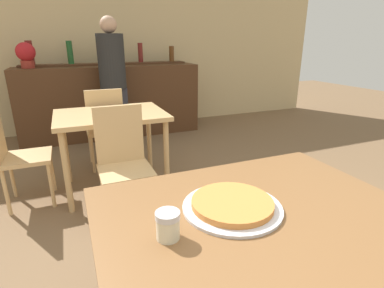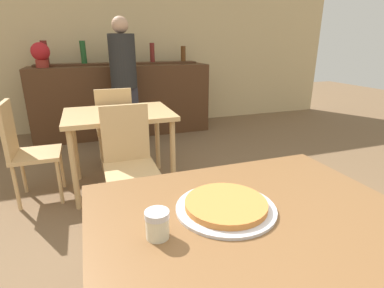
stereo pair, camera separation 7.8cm
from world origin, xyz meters
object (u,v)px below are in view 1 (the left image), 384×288
object	(u,v)px
cheese_shaker	(168,225)
person_standing	(113,80)
chair_far_side_back	(105,124)
chair_far_side_front	(123,157)
potted_plant	(26,54)
chair_far_side_left	(14,149)
pizza_tray	(232,205)

from	to	relation	value
cheese_shaker	person_standing	distance (m)	3.28
chair_far_side_back	person_standing	bearing A→B (deg)	-107.24
chair_far_side_front	chair_far_side_back	world-z (taller)	same
chair_far_side_front	potted_plant	distance (m)	2.57
chair_far_side_left	chair_far_side_front	bearing A→B (deg)	-123.17
chair_far_side_back	pizza_tray	distance (m)	2.48
cheese_shaker	potted_plant	bearing A→B (deg)	100.27
chair_far_side_front	chair_far_side_back	xyz separation A→B (m)	(0.00, 1.08, 0.00)
chair_far_side_left	pizza_tray	bearing A→B (deg)	-152.07
chair_far_side_left	cheese_shaker	size ratio (longest dim) A/B	9.57
cheese_shaker	potted_plant	world-z (taller)	potted_plant
chair_far_side_front	cheese_shaker	size ratio (longest dim) A/B	9.57
chair_far_side_front	pizza_tray	size ratio (longest dim) A/B	2.39
chair_far_side_back	cheese_shaker	distance (m)	2.55
pizza_tray	person_standing	distance (m)	3.18
chair_far_side_left	person_standing	bearing A→B (deg)	-39.66
potted_plant	chair_far_side_back	bearing A→B (deg)	-58.16
chair_far_side_front	pizza_tray	world-z (taller)	chair_far_side_front
chair_far_side_front	chair_far_side_left	xyz separation A→B (m)	(-0.83, 0.54, 0.00)
chair_far_side_back	cheese_shaker	size ratio (longest dim) A/B	9.57
pizza_tray	cheese_shaker	world-z (taller)	cheese_shaker
chair_far_side_back	chair_far_side_left	world-z (taller)	same
potted_plant	person_standing	bearing A→B (deg)	-27.74
pizza_tray	person_standing	size ratio (longest dim) A/B	0.23
chair_far_side_back	chair_far_side_front	bearing A→B (deg)	90.00
cheese_shaker	chair_far_side_left	bearing A→B (deg)	110.14
chair_far_side_front	person_standing	size ratio (longest dim) A/B	0.54
chair_far_side_left	person_standing	xyz separation A→B (m)	(1.05, 1.27, 0.40)
cheese_shaker	potted_plant	xyz separation A→B (m)	(-0.69, 3.79, 0.41)
chair_far_side_back	chair_far_side_left	distance (m)	0.99
pizza_tray	potted_plant	xyz separation A→B (m)	(-0.97, 3.71, 0.44)
chair_far_side_left	pizza_tray	world-z (taller)	chair_far_side_left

